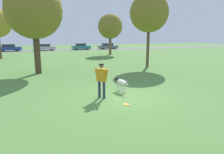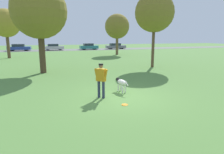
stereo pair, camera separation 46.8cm
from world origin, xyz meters
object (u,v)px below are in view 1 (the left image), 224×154
tree_near_left (34,11)px  person (102,78)px  parked_car_silver (45,47)px  parked_car_teal (81,47)px  tree_far_right (110,27)px  parked_car_grey (108,46)px  parked_car_blue (9,48)px  tree_near_right (149,13)px  dog (121,83)px  frisbee (126,104)px

tree_near_left → person: bearing=-70.5°
parked_car_silver → parked_car_teal: 7.31m
person → tree_far_right: (7.97, 20.86, 3.33)m
parked_car_silver → parked_car_grey: size_ratio=0.91×
parked_car_blue → tree_near_right: bearing=-58.9°
person → tree_far_right: size_ratio=0.26×
dog → parked_car_grey: (11.05, 33.73, 0.14)m
tree_far_right → parked_car_blue: (-15.69, 13.61, -3.63)m
person → parked_car_blue: bearing=145.7°
tree_far_right → parked_car_grey: tree_far_right is taller
tree_far_right → tree_near_right: bearing=-94.2°
dog → tree_near_right: bearing=-50.1°
parked_car_blue → parked_car_grey: (20.05, -0.03, -0.03)m
parked_car_blue → parked_car_teal: (13.82, -0.38, -0.02)m
tree_near_right → tree_near_left: bearing=-179.7°
frisbee → parked_car_grey: parked_car_grey is taller
dog → parked_car_blue: size_ratio=0.26×
person → dog: bearing=72.4°
dog → tree_near_right: (5.73, 7.09, 4.44)m
dog → tree_far_right: 21.57m
person → parked_car_silver: size_ratio=0.41×
tree_near_left → tree_far_right: tree_near_left is taller
person → tree_near_left: 9.03m
person → parked_car_grey: (12.33, 34.44, -0.34)m
dog → frisbee: dog is taller
tree_far_right → parked_car_grey: bearing=72.2°
tree_near_left → parked_car_silver: bearing=86.7°
frisbee → parked_car_teal: parked_car_teal is taller
parked_car_blue → parked_car_silver: bearing=1.1°
person → parked_car_teal: bearing=123.0°
dog → tree_near_left: size_ratio=0.17×
tree_near_left → parked_car_grey: bearing=60.6°
tree_near_left → parked_car_teal: size_ratio=1.76×
person → frisbee: size_ratio=5.84×
parked_car_grey → parked_car_silver: bearing=-179.4°
person → dog: (1.27, 0.71, -0.48)m
tree_near_left → tree_far_right: (10.71, 13.11, -0.40)m
tree_far_right → parked_car_silver: (-9.17, 13.48, -3.65)m
person → dog: person is taller
dog → parked_car_grey: 35.50m
frisbee → parked_car_teal: size_ratio=0.07×
parked_car_grey → frisbee: bearing=-107.9°
tree_far_right → parked_car_grey: (4.36, 13.58, -3.67)m
dog → frisbee: (-0.58, -2.00, -0.48)m
dog → tree_far_right: size_ratio=0.18×
frisbee → parked_car_blue: (-8.42, 35.76, 0.65)m
parked_car_teal → tree_far_right: bearing=-83.5°
person → parked_car_silver: 34.36m
frisbee → parked_car_blue: parked_car_blue is taller
frisbee → parked_car_blue: 36.75m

